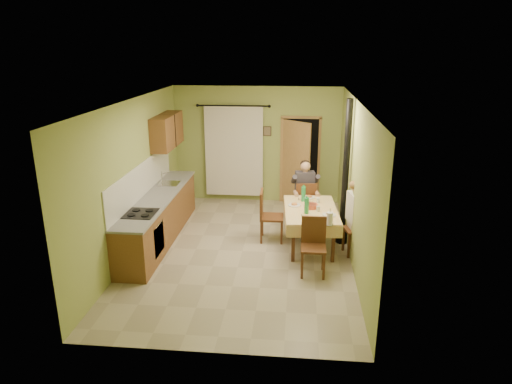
# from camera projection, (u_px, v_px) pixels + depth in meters

# --- Properties ---
(floor) EXTENTS (4.00, 6.00, 0.01)m
(floor) POSITION_uv_depth(u_px,v_px,m) (242.00, 251.00, 8.62)
(floor) COLOR tan
(floor) RESTS_ON ground
(room_shell) EXTENTS (4.04, 6.04, 2.82)m
(room_shell) POSITION_uv_depth(u_px,v_px,m) (241.00, 157.00, 8.06)
(room_shell) COLOR #99AA57
(room_shell) RESTS_ON ground
(kitchen_run) EXTENTS (0.64, 3.64, 1.56)m
(kitchen_run) POSITION_uv_depth(u_px,v_px,m) (159.00, 217.00, 9.00)
(kitchen_run) COLOR brown
(kitchen_run) RESTS_ON ground
(upper_cabinets) EXTENTS (0.35, 1.40, 0.70)m
(upper_cabinets) POSITION_uv_depth(u_px,v_px,m) (167.00, 131.00, 9.79)
(upper_cabinets) COLOR brown
(upper_cabinets) RESTS_ON room_shell
(curtain) EXTENTS (1.70, 0.07, 2.22)m
(curtain) POSITION_uv_depth(u_px,v_px,m) (234.00, 151.00, 11.02)
(curtain) COLOR black
(curtain) RESTS_ON ground
(doorway) EXTENTS (0.96, 0.58, 2.15)m
(doorway) POSITION_uv_depth(u_px,v_px,m) (298.00, 162.00, 10.90)
(doorway) COLOR black
(doorway) RESTS_ON ground
(dining_table) EXTENTS (1.08, 1.69, 0.76)m
(dining_table) POSITION_uv_depth(u_px,v_px,m) (310.00, 227.00, 8.73)
(dining_table) COLOR #E4C07A
(dining_table) RESTS_ON ground
(tableware) EXTENTS (0.89, 1.62, 0.33)m
(tableware) POSITION_uv_depth(u_px,v_px,m) (312.00, 208.00, 8.49)
(tableware) COLOR white
(tableware) RESTS_ON dining_table
(chair_far) EXTENTS (0.48, 0.48, 0.98)m
(chair_far) POSITION_uv_depth(u_px,v_px,m) (304.00, 212.00, 9.79)
(chair_far) COLOR #552E17
(chair_far) RESTS_ON ground
(chair_near) EXTENTS (0.42, 0.42, 0.98)m
(chair_near) POSITION_uv_depth(u_px,v_px,m) (313.00, 258.00, 7.68)
(chair_near) COLOR #552E17
(chair_near) RESTS_ON ground
(chair_right) EXTENTS (0.46, 0.46, 0.93)m
(chair_right) POSITION_uv_depth(u_px,v_px,m) (355.00, 239.00, 8.43)
(chair_right) COLOR #552E17
(chair_right) RESTS_ON ground
(chair_left) EXTENTS (0.47, 0.47, 1.02)m
(chair_left) POSITION_uv_depth(u_px,v_px,m) (271.00, 226.00, 9.03)
(chair_left) COLOR #552E17
(chair_left) RESTS_ON ground
(man_far) EXTENTS (0.62, 0.51, 1.39)m
(man_far) POSITION_uv_depth(u_px,v_px,m) (305.00, 186.00, 9.62)
(man_far) COLOR #38333D
(man_far) RESTS_ON chair_far
(man_right) EXTENTS (0.54, 0.63, 1.39)m
(man_right) POSITION_uv_depth(u_px,v_px,m) (357.00, 209.00, 8.25)
(man_right) COLOR beige
(man_right) RESTS_ON chair_right
(stove_flue) EXTENTS (0.24, 0.24, 2.80)m
(stove_flue) POSITION_uv_depth(u_px,v_px,m) (344.00, 193.00, 8.70)
(stove_flue) COLOR black
(stove_flue) RESTS_ON ground
(picture_back) EXTENTS (0.19, 0.03, 0.23)m
(picture_back) POSITION_uv_depth(u_px,v_px,m) (267.00, 131.00, 10.87)
(picture_back) COLOR black
(picture_back) RESTS_ON room_shell
(picture_right) EXTENTS (0.03, 0.31, 0.21)m
(picture_right) POSITION_uv_depth(u_px,v_px,m) (348.00, 144.00, 9.01)
(picture_right) COLOR brown
(picture_right) RESTS_ON room_shell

